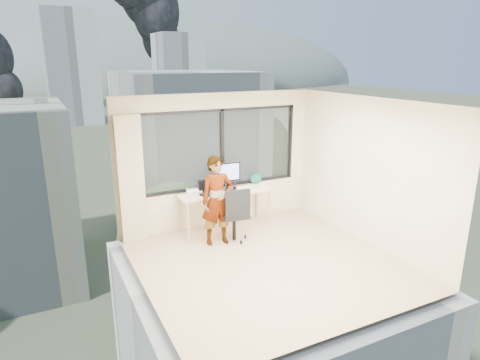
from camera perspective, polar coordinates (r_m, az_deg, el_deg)
floor at (r=6.96m, az=3.74°, el=-11.21°), size 4.00×4.00×0.01m
ceiling at (r=6.21m, az=4.18°, el=10.61°), size 4.00×4.00×0.01m
wall_front at (r=4.95m, az=15.76°, el=-6.99°), size 4.00×0.01×2.60m
wall_left at (r=5.77m, az=-13.53°, el=-3.50°), size 0.01×4.00×2.60m
wall_right at (r=7.64m, az=17.02°, el=1.07°), size 0.01×4.00×2.60m
window_wall at (r=8.16m, az=-2.82°, el=4.32°), size 3.30×0.16×1.55m
curtain at (r=7.62m, az=-14.68°, el=0.05°), size 0.45×0.14×2.30m
desk at (r=8.16m, az=-2.07°, el=-4.08°), size 1.80×0.60×0.75m
chair at (r=7.56m, az=-0.81°, el=-4.54°), size 0.61×0.61×1.05m
person at (r=7.37m, az=-3.13°, el=-2.84°), size 0.61×0.43×1.60m
monitor at (r=8.07m, az=-1.80°, el=0.55°), size 0.55×0.13×0.55m
game_console at (r=7.98m, az=-6.32°, el=-1.54°), size 0.32×0.28×0.07m
laptop at (r=7.84m, az=-4.04°, el=-1.12°), size 0.40×0.42×0.25m
cellphone at (r=7.82m, az=-5.15°, el=-2.11°), size 0.11×0.07×0.01m
pen_cup at (r=8.03m, az=-0.74°, el=-1.21°), size 0.08×0.08×0.10m
handbag at (r=8.54m, az=2.19°, el=0.20°), size 0.28×0.17×0.20m
exterior_ground at (r=126.54m, az=-24.92°, el=6.83°), size 400.00×400.00×0.04m
near_bldg_b at (r=46.81m, az=-7.04°, el=4.68°), size 14.00×13.00×16.00m
near_bldg_c at (r=48.56m, az=17.82°, el=0.80°), size 12.00×10.00×10.00m
far_tower_b at (r=125.84m, az=-22.02°, el=14.00°), size 13.00×13.00×30.00m
far_tower_c at (r=153.15m, az=-8.35°, el=14.40°), size 15.00×15.00×26.00m
hill_b at (r=341.72m, az=-9.05°, el=13.05°), size 300.00×220.00×96.00m
tree_b at (r=27.50m, az=-8.50°, el=-11.55°), size 7.60×7.60×9.00m
tree_c at (r=53.25m, az=2.53°, el=2.88°), size 8.40×8.40×10.00m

